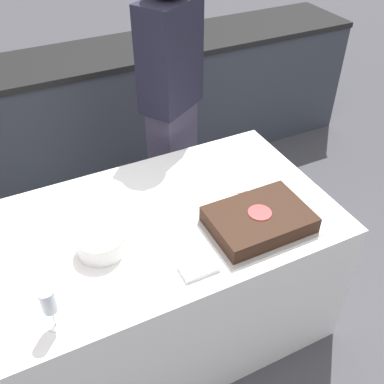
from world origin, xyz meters
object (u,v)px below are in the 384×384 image
at_px(plate_stack, 101,243).
at_px(wine_glass, 48,302).
at_px(person_cutting_cake, 172,107).
at_px(cake, 259,220).

distance_m(plate_stack, wine_glass, 0.38).
xyz_separation_m(wine_glass, person_cutting_cake, (0.89, 1.01, 0.01)).
height_order(wine_glass, person_cutting_cake, person_cutting_cake).
distance_m(cake, person_cutting_cake, 0.90).
bearing_deg(plate_stack, person_cutting_cake, 48.92).
relative_size(cake, wine_glass, 2.51).
bearing_deg(cake, plate_stack, 166.00).
height_order(plate_stack, person_cutting_cake, person_cutting_cake).
bearing_deg(cake, wine_glass, -172.97).
relative_size(cake, person_cutting_cake, 0.27).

